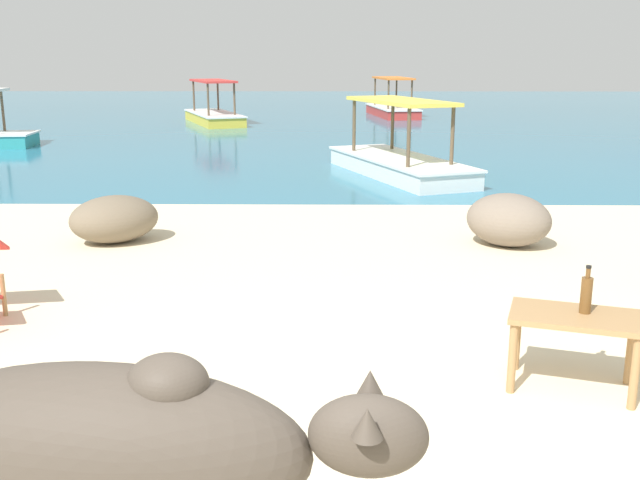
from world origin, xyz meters
The scene contains 9 objects.
water_surface centered at (0.00, 22.00, 0.00)m, with size 60.00×36.00×0.03m, color teal.
cow centered at (-0.95, -0.64, 0.73)m, with size 1.86×0.67×1.05m.
low_bench_table centered at (1.25, 1.33, 0.44)m, with size 0.86×0.65×0.48m.
bottle centered at (1.31, 1.35, 0.64)m, with size 0.07×0.07×0.30m.
shore_rock_medium centered at (-2.56, 4.91, 0.30)m, with size 0.96×0.71×0.51m, color #756651.
shore_rock_small centered at (1.68, 4.81, 0.32)m, with size 0.90×0.71×0.56m, color gray.
boat_red centered at (1.90, 22.42, 0.29)m, with size 1.66×3.80×1.29m.
boat_white centered at (0.97, 9.67, 0.29)m, with size 2.40×3.84×1.29m.
boat_yellow centered at (-3.74, 19.60, 0.29)m, with size 2.40×3.84×1.29m.
Camera 1 is at (-0.23, -2.84, 2.02)m, focal length 41.23 mm.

